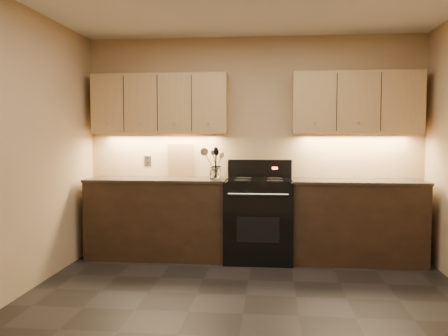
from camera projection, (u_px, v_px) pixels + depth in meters
The scene contains 16 objects.
floor at pixel (243, 314), 3.80m from camera, with size 4.00×4.00×0.00m, color black.
wall_back at pixel (253, 146), 5.70m from camera, with size 4.00×0.04×2.60m, color tan.
wall_left at pixel (2, 151), 3.91m from camera, with size 0.04×4.00×2.60m, color tan.
counter_left at pixel (158, 217), 5.57m from camera, with size 1.62×0.62×0.93m.
counter_right at pixel (356, 221), 5.34m from camera, with size 1.46×0.62×0.93m.
stove at pixel (259, 218), 5.43m from camera, with size 0.76×0.68×1.14m.
upper_cab_left at pixel (160, 104), 5.62m from camera, with size 1.60×0.30×0.70m, color tan.
upper_cab_right at pixel (356, 103), 5.40m from camera, with size 1.44×0.30×0.70m, color tan.
outlet_plate at pixel (148, 160), 5.83m from camera, with size 0.09×0.01×0.12m, color #B2B5BA.
utensil_crock at pixel (215, 173), 5.42m from camera, with size 0.13×0.13×0.15m.
cutting_board at pixel (181, 160), 5.76m from camera, with size 0.32×0.02×0.40m, color tan.
wooden_spoon at pixel (213, 164), 5.40m from camera, with size 0.06×0.06×0.31m, color tan, non-canonical shape.
black_spoon at pixel (215, 162), 5.44m from camera, with size 0.06×0.06×0.35m, color black, non-canonical shape.
black_turner at pixel (216, 162), 5.40m from camera, with size 0.08×0.08×0.36m, color black, non-canonical shape.
steel_spatula at pixel (218, 163), 5.43m from camera, with size 0.08×0.08×0.33m, color silver, non-canonical shape.
steel_skimmer at pixel (218, 162), 5.41m from camera, with size 0.09×0.09×0.36m, color silver, non-canonical shape.
Camera 1 is at (0.22, -3.71, 1.43)m, focal length 38.00 mm.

